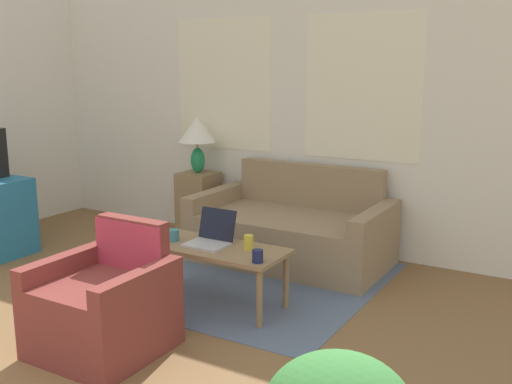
% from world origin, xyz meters
% --- Properties ---
extents(wall_back, '(6.93, 0.06, 2.60)m').
position_xyz_m(wall_back, '(-0.00, 4.17, 1.31)').
color(wall_back, white).
rests_on(wall_back, ground_plane).
extents(rug, '(1.95, 2.07, 0.01)m').
position_xyz_m(rug, '(0.19, 3.04, 0.00)').
color(rug, slate).
rests_on(rug, ground_plane).
extents(couch, '(1.73, 0.94, 0.84)m').
position_xyz_m(couch, '(0.22, 3.68, 0.26)').
color(couch, '#937A5B').
rests_on(couch, ground_plane).
extents(armchair, '(0.72, 0.72, 0.79)m').
position_xyz_m(armchair, '(0.01, 1.54, 0.27)').
color(armchair, brown).
rests_on(armchair, ground_plane).
extents(side_table, '(0.35, 0.35, 0.67)m').
position_xyz_m(side_table, '(-0.98, 3.89, 0.33)').
color(side_table, '#937551').
rests_on(side_table, ground_plane).
extents(table_lamp, '(0.39, 0.39, 0.57)m').
position_xyz_m(table_lamp, '(-0.98, 3.89, 1.07)').
color(table_lamp, '#1E8451').
rests_on(table_lamp, side_table).
extents(coffee_table, '(1.08, 0.49, 0.45)m').
position_xyz_m(coffee_table, '(0.19, 2.47, 0.39)').
color(coffee_table, '#8E704C').
rests_on(coffee_table, ground_plane).
extents(laptop, '(0.30, 0.30, 0.25)m').
position_xyz_m(laptop, '(0.13, 2.50, 0.50)').
color(laptop, '#B7B7BC').
rests_on(laptop, coffee_table).
extents(cup_navy, '(0.07, 0.07, 0.11)m').
position_xyz_m(cup_navy, '(0.44, 2.54, 0.50)').
color(cup_navy, gold).
rests_on(cup_navy, coffee_table).
extents(cup_yellow, '(0.08, 0.08, 0.09)m').
position_xyz_m(cup_yellow, '(0.64, 2.32, 0.49)').
color(cup_yellow, '#191E4C').
rests_on(cup_yellow, coffee_table).
extents(cup_white, '(0.09, 0.09, 0.09)m').
position_xyz_m(cup_white, '(-0.17, 2.43, 0.49)').
color(cup_white, teal).
rests_on(cup_white, coffee_table).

